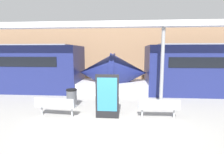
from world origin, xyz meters
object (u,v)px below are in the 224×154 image
bench_near (159,107)px  bench_far (55,105)px  trash_bin (72,98)px  poster_board (107,96)px  train_right (1,69)px  support_column_near (162,66)px

bench_near → bench_far: (-4.23, -0.12, 0.00)m
trash_bin → poster_board: (1.91, -1.39, 0.47)m
train_right → poster_board: train_right is taller
bench_far → poster_board: poster_board is taller
bench_far → trash_bin: bearing=85.4°
trash_bin → support_column_near: size_ratio=0.22×
bench_far → trash_bin: 1.42m
train_right → bench_near: train_right is taller
bench_far → bench_near: bearing=7.2°
bench_far → support_column_near: 5.51m
trash_bin → poster_board: bearing=-36.2°
bench_near → trash_bin: size_ratio=1.86×
bench_near → poster_board: poster_board is taller
train_right → poster_board: 9.53m
train_right → poster_board: (8.15, -4.91, -0.61)m
poster_board → support_column_near: support_column_near is taller
train_right → bench_far: 7.82m
bench_near → bench_far: 4.23m
bench_far → support_column_near: size_ratio=0.44×
bench_far → support_column_near: (4.76, 2.37, 1.47)m
train_right → bench_near: (10.22, -4.80, -1.02)m
bench_near → poster_board: bearing=-178.6°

